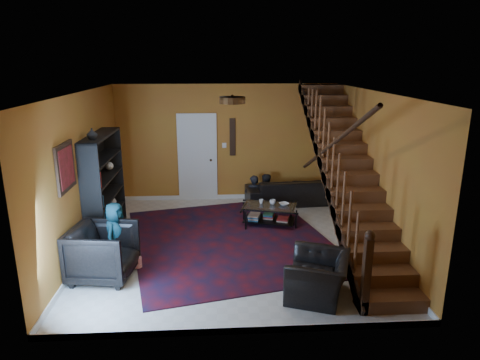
% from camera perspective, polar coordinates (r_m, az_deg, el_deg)
% --- Properties ---
extents(floor, '(5.50, 5.50, 0.00)m').
position_cam_1_polar(floor, '(8.12, -1.18, -8.52)').
color(floor, beige).
rests_on(floor, ground).
extents(room, '(5.50, 5.50, 5.50)m').
position_cam_1_polar(room, '(9.38, -9.69, -4.99)').
color(room, '#AC5B26').
rests_on(room, ground).
extents(staircase, '(0.95, 5.02, 3.18)m').
position_cam_1_polar(staircase, '(8.01, 14.12, 1.28)').
color(staircase, brown).
rests_on(staircase, floor).
extents(bookshelf, '(0.35, 1.80, 2.00)m').
position_cam_1_polar(bookshelf, '(8.60, -17.60, -1.00)').
color(bookshelf, black).
rests_on(bookshelf, floor).
extents(door, '(0.82, 0.05, 2.05)m').
position_cam_1_polar(door, '(10.39, -5.68, 2.82)').
color(door, silver).
rests_on(door, floor).
extents(framed_picture, '(0.04, 0.74, 0.74)m').
position_cam_1_polar(framed_picture, '(7.07, -22.26, 1.60)').
color(framed_picture, maroon).
rests_on(framed_picture, room).
extents(wall_hanging, '(0.14, 0.03, 0.90)m').
position_cam_1_polar(wall_hanging, '(10.29, -1.00, 5.75)').
color(wall_hanging, black).
rests_on(wall_hanging, room).
extents(ceiling_fixture, '(0.40, 0.40, 0.10)m').
position_cam_1_polar(ceiling_fixture, '(6.63, -1.02, 10.60)').
color(ceiling_fixture, '#3F2814').
rests_on(ceiling_fixture, room).
extents(rug, '(4.40, 4.78, 0.02)m').
position_cam_1_polar(rug, '(8.28, -1.33, -7.92)').
color(rug, '#450C13').
rests_on(rug, floor).
extents(sofa, '(2.13, 0.99, 0.60)m').
position_cam_1_polar(sofa, '(10.31, 6.65, -1.47)').
color(sofa, black).
rests_on(sofa, floor).
extents(armchair_left, '(1.07, 1.04, 0.86)m').
position_cam_1_polar(armchair_left, '(7.10, -17.78, -9.18)').
color(armchair_left, black).
rests_on(armchair_left, floor).
extents(armchair_right, '(1.12, 1.19, 0.62)m').
position_cam_1_polar(armchair_right, '(6.44, 10.33, -12.51)').
color(armchair_right, black).
rests_on(armchair_right, floor).
extents(person_adult_a, '(0.44, 0.31, 1.14)m').
position_cam_1_polar(person_adult_a, '(10.30, 1.81, -2.44)').
color(person_adult_a, black).
rests_on(person_adult_a, sofa).
extents(person_adult_b, '(0.62, 0.51, 1.17)m').
position_cam_1_polar(person_adult_b, '(10.33, 3.34, -2.34)').
color(person_adult_b, black).
rests_on(person_adult_b, sofa).
extents(person_child, '(0.46, 0.60, 1.09)m').
position_cam_1_polar(person_child, '(7.45, -16.25, -6.91)').
color(person_child, '#184A5C').
rests_on(person_child, armchair_left).
extents(coffee_table, '(1.22, 0.92, 0.42)m').
position_cam_1_polar(coffee_table, '(8.96, 3.93, -4.54)').
color(coffee_table, black).
rests_on(coffee_table, floor).
extents(cup_a, '(0.16, 0.16, 0.10)m').
position_cam_1_polar(cup_a, '(8.98, 4.38, -2.94)').
color(cup_a, '#999999').
rests_on(cup_a, coffee_table).
extents(cup_b, '(0.09, 0.09, 0.09)m').
position_cam_1_polar(cup_b, '(9.03, 2.85, -2.87)').
color(cup_b, '#999999').
rests_on(cup_b, coffee_table).
extents(bowl, '(0.26, 0.26, 0.05)m').
position_cam_1_polar(bowl, '(8.95, 5.89, -3.21)').
color(bowl, '#999999').
rests_on(bowl, coffee_table).
extents(vase, '(0.18, 0.18, 0.19)m').
position_cam_1_polar(vase, '(7.89, -19.13, 5.84)').
color(vase, '#999999').
rests_on(vase, bookshelf).
extents(popcorn_bucket, '(0.16, 0.16, 0.17)m').
position_cam_1_polar(popcorn_bucket, '(7.40, -13.53, -10.61)').
color(popcorn_bucket, red).
rests_on(popcorn_bucket, rug).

